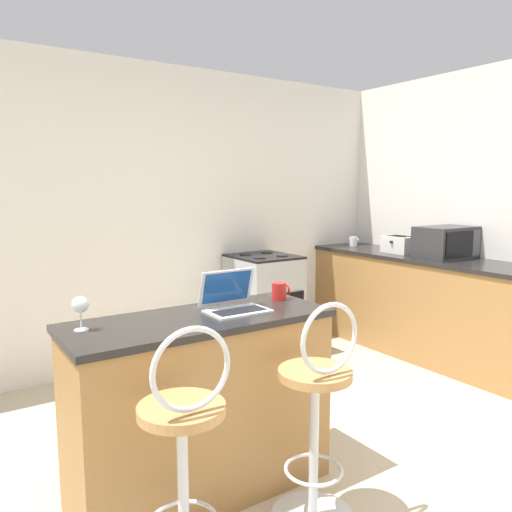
# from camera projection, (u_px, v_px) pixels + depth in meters

# --- Properties ---
(wall_back) EXTENTS (12.00, 0.06, 2.60)m
(wall_back) POSITION_uv_depth(u_px,v_px,m) (148.00, 217.00, 4.32)
(wall_back) COLOR silver
(wall_back) RESTS_ON ground_plane
(breakfast_bar) EXTENTS (1.32, 0.53, 0.93)m
(breakfast_bar) POSITION_uv_depth(u_px,v_px,m) (201.00, 405.00, 2.52)
(breakfast_bar) COLOR #9E703D
(breakfast_bar) RESTS_ON ground_plane
(counter_right) EXTENTS (0.64, 3.13, 0.93)m
(counter_right) POSITION_uv_depth(u_px,v_px,m) (458.00, 314.00, 4.34)
(counter_right) COLOR #9E703D
(counter_right) RESTS_ON ground_plane
(bar_stool_near) EXTENTS (0.40, 0.40, 1.07)m
(bar_stool_near) POSITION_uv_depth(u_px,v_px,m) (185.00, 462.00, 1.92)
(bar_stool_near) COLOR silver
(bar_stool_near) RESTS_ON ground_plane
(bar_stool_far) EXTENTS (0.40, 0.40, 1.07)m
(bar_stool_far) POSITION_uv_depth(u_px,v_px,m) (317.00, 418.00, 2.28)
(bar_stool_far) COLOR silver
(bar_stool_far) RESTS_ON ground_plane
(laptop) EXTENTS (0.31, 0.25, 0.21)m
(laptop) POSITION_uv_depth(u_px,v_px,m) (233.00, 300.00, 2.57)
(laptop) COLOR silver
(laptop) RESTS_ON breakfast_bar
(microwave) EXTENTS (0.53, 0.35, 0.28)m
(microwave) POSITION_uv_depth(u_px,v_px,m) (446.00, 242.00, 4.42)
(microwave) COLOR #2D2D30
(microwave) RESTS_ON counter_right
(toaster) EXTENTS (0.22, 0.30, 0.16)m
(toaster) POSITION_uv_depth(u_px,v_px,m) (399.00, 244.00, 4.78)
(toaster) COLOR silver
(toaster) RESTS_ON counter_right
(stove_range) EXTENTS (0.55, 0.61, 0.94)m
(stove_range) POSITION_uv_depth(u_px,v_px,m) (264.00, 304.00, 4.68)
(stove_range) COLOR #9EA3A8
(stove_range) RESTS_ON ground_plane
(mug_red) EXTENTS (0.10, 0.08, 0.10)m
(mug_red) POSITION_uv_depth(u_px,v_px,m) (279.00, 291.00, 2.81)
(mug_red) COLOR red
(mug_red) RESTS_ON breakfast_bar
(mug_white) EXTENTS (0.10, 0.08, 0.10)m
(mug_white) POSITION_uv_depth(u_px,v_px,m) (353.00, 241.00, 5.34)
(mug_white) COLOR white
(mug_white) RESTS_ON counter_right
(wine_glass_tall) EXTENTS (0.07, 0.07, 0.16)m
(wine_glass_tall) POSITION_uv_depth(u_px,v_px,m) (80.00, 306.00, 2.20)
(wine_glass_tall) COLOR silver
(wine_glass_tall) RESTS_ON breakfast_bar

